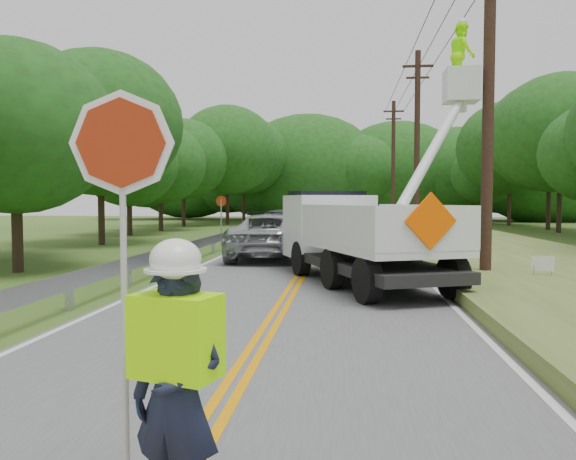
# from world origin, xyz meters

# --- Properties ---
(ground) EXTENTS (140.00, 140.00, 0.00)m
(ground) POSITION_xyz_m (0.00, 0.00, 0.00)
(ground) COLOR #32561B
(ground) RESTS_ON ground
(road) EXTENTS (7.20, 96.00, 0.03)m
(road) POSITION_xyz_m (0.00, 14.00, 0.01)
(road) COLOR #545356
(road) RESTS_ON ground
(guardrail) EXTENTS (0.18, 48.00, 0.77)m
(guardrail) POSITION_xyz_m (-4.02, 14.91, 0.55)
(guardrail) COLOR #9FA2A6
(guardrail) RESTS_ON ground
(utility_poles) EXTENTS (1.60, 43.30, 10.00)m
(utility_poles) POSITION_xyz_m (5.00, 17.02, 5.27)
(utility_poles) COLOR black
(utility_poles) RESTS_ON ground
(tall_grass_verge) EXTENTS (7.00, 96.00, 0.30)m
(tall_grass_verge) POSITION_xyz_m (7.10, 14.00, 0.15)
(tall_grass_verge) COLOR #496029
(tall_grass_verge) RESTS_ON ground
(treeline_left) EXTENTS (11.35, 57.10, 10.82)m
(treeline_left) POSITION_xyz_m (-10.20, 31.21, 5.81)
(treeline_left) COLOR #332319
(treeline_left) RESTS_ON ground
(treeline_horizon) EXTENTS (56.68, 15.30, 12.42)m
(treeline_horizon) POSITION_xyz_m (1.49, 56.30, 5.50)
(treeline_horizon) COLOR #204118
(treeline_horizon) RESTS_ON ground
(flagger) EXTENTS (1.13, 0.59, 2.87)m
(flagger) POSITION_xyz_m (0.19, -2.97, 1.04)
(flagger) COLOR #191E33
(flagger) RESTS_ON road
(bucket_truck) EXTENTS (5.38, 7.29, 6.80)m
(bucket_truck) POSITION_xyz_m (1.56, 8.94, 1.55)
(bucket_truck) COLOR black
(bucket_truck) RESTS_ON road
(suv_silver) EXTENTS (2.93, 5.99, 1.64)m
(suv_silver) POSITION_xyz_m (-1.50, 14.15, 0.84)
(suv_silver) COLOR #AAABB1
(suv_silver) RESTS_ON road
(suv_darkgrey) EXTENTS (4.05, 6.19, 1.67)m
(suv_darkgrey) POSITION_xyz_m (-1.68, 23.07, 0.85)
(suv_darkgrey) COLOR #383C40
(suv_darkgrey) RESTS_ON road
(stop_sign_permanent) EXTENTS (0.51, 0.06, 2.38)m
(stop_sign_permanent) POSITION_xyz_m (-4.50, 19.34, 1.56)
(stop_sign_permanent) COLOR #9FA2A6
(stop_sign_permanent) RESTS_ON ground
(yard_sign) EXTENTS (0.51, 0.20, 0.76)m
(yard_sign) POSITION_xyz_m (6.18, 8.13, 0.55)
(yard_sign) COLOR white
(yard_sign) RESTS_ON ground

